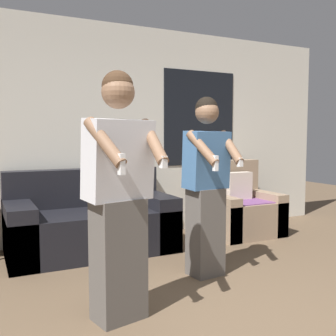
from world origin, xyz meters
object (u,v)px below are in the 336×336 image
Objects in this scene: person_right at (206,185)px; person_left at (119,196)px; armchair at (239,209)px; couch at (91,224)px.

person_left is at bearing -153.69° from person_right.
armchair is 1.78m from person_right.
armchair is at bearing 43.84° from person_right.
person_right is (0.77, -1.23, 0.53)m from couch.
armchair is 2.86m from person_left.
couch is 2.00m from armchair.
person_left is (-0.25, -1.73, 0.57)m from couch.
armchair is 0.55× the size of person_left.
couch is 1.09× the size of person_right.
person_left is 1.05× the size of person_right.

